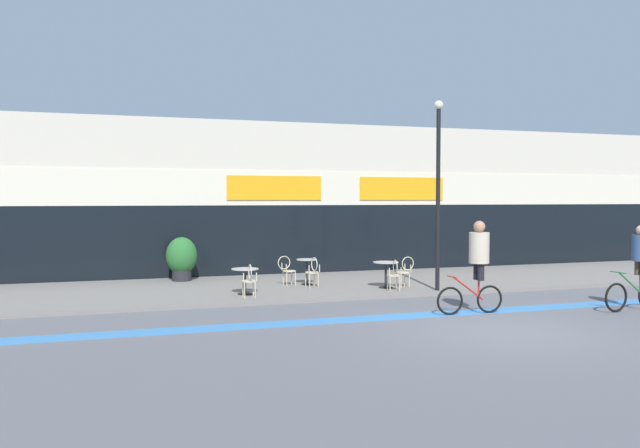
{
  "coord_description": "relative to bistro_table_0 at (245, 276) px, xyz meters",
  "views": [
    {
      "loc": [
        -7.51,
        -11.1,
        2.75
      ],
      "look_at": [
        -1.95,
        6.29,
        2.0
      ],
      "focal_mm": 35.0,
      "sensor_mm": 36.0,
      "label": 1
    }
  ],
  "objects": [
    {
      "name": "cafe_chair_0_near",
      "position": [
        -0.0,
        -0.63,
        0.0
      ],
      "size": [
        0.41,
        0.58,
        0.9
      ],
      "rotation": [
        0.0,
        0.0,
        1.55
      ],
      "color": "beige",
      "rests_on": "sidewalk_slab"
    },
    {
      "name": "bistro_table_0",
      "position": [
        0.0,
        0.0,
        0.0
      ],
      "size": [
        0.75,
        0.75,
        0.71
      ],
      "color": "black",
      "rests_on": "sidewalk_slab"
    },
    {
      "name": "ground_plane",
      "position": [
        4.28,
        -5.74,
        -0.63
      ],
      "size": [
        120.0,
        120.0,
        0.0
      ],
      "primitive_type": "plane",
      "color": "#5B5B60"
    },
    {
      "name": "storefront_facade",
      "position": [
        4.28,
        6.22,
        2.07
      ],
      "size": [
        40.0,
        4.06,
        5.42
      ],
      "color": "beige",
      "rests_on": "ground"
    },
    {
      "name": "cyclist_1",
      "position": [
        4.85,
        -3.91,
        0.7
      ],
      "size": [
        1.71,
        0.53,
        2.22
      ],
      "rotation": [
        0.0,
        0.0,
        3.09
      ],
      "color": "black",
      "rests_on": "ground"
    },
    {
      "name": "cyclist_0",
      "position": [
        8.87,
        -4.7,
        0.54
      ],
      "size": [
        1.82,
        0.54,
        2.1
      ],
      "rotation": [
        0.0,
        0.0,
        3.23
      ],
      "color": "black",
      "rests_on": "ground"
    },
    {
      "name": "cafe_chair_2_side",
      "position": [
        4.81,
        -0.04,
        0.0
      ],
      "size": [
        0.59,
        0.43,
        0.9
      ],
      "rotation": [
        0.0,
        0.0,
        3.22
      ],
      "color": "beige",
      "rests_on": "sidewalk_slab"
    },
    {
      "name": "cafe_chair_2_near",
      "position": [
        4.17,
        -0.67,
        0.0
      ],
      "size": [
        0.45,
        0.6,
        0.9
      ],
      "rotation": [
        0.0,
        0.0,
        1.42
      ],
      "color": "beige",
      "rests_on": "sidewalk_slab"
    },
    {
      "name": "planter_pot",
      "position": [
        -1.39,
        3.43,
        0.23
      ],
      "size": [
        0.98,
        0.98,
        1.4
      ],
      "color": "#232326",
      "rests_on": "sidewalk_slab"
    },
    {
      "name": "bike_lane_stripe",
      "position": [
        4.28,
        -3.68,
        -0.63
      ],
      "size": [
        36.0,
        0.7,
        0.01
      ],
      "primitive_type": "cube",
      "color": "#3D7AB7",
      "rests_on": "ground"
    },
    {
      "name": "lamp_post",
      "position": [
        5.39,
        -0.95,
        2.6
      ],
      "size": [
        0.26,
        0.26,
        5.41
      ],
      "color": "black",
      "rests_on": "sidewalk_slab"
    },
    {
      "name": "bistro_table_1",
      "position": [
        2.16,
        1.35,
        0.04
      ],
      "size": [
        0.63,
        0.63,
        0.78
      ],
      "color": "black",
      "rests_on": "sidewalk_slab"
    },
    {
      "name": "bistro_table_2",
      "position": [
        4.18,
        -0.04,
        0.04
      ],
      "size": [
        0.75,
        0.75,
        0.77
      ],
      "color": "black",
      "rests_on": "sidewalk_slab"
    },
    {
      "name": "sidewalk_slab",
      "position": [
        4.28,
        1.51,
        -0.57
      ],
      "size": [
        40.0,
        5.5,
        0.12
      ],
      "primitive_type": "cube",
      "color": "slate",
      "rests_on": "ground"
    },
    {
      "name": "cafe_chair_1_near",
      "position": [
        2.17,
        0.72,
        0.0
      ],
      "size": [
        0.45,
        0.6,
        0.9
      ],
      "rotation": [
        0.0,
        0.0,
        1.71
      ],
      "color": "beige",
      "rests_on": "sidewalk_slab"
    },
    {
      "name": "cafe_chair_1_side",
      "position": [
        1.54,
        1.34,
        0.0
      ],
      "size": [
        0.6,
        0.46,
        0.9
      ],
      "rotation": [
        0.0,
        0.0,
        0.15
      ],
      "color": "beige",
      "rests_on": "sidewalk_slab"
    }
  ]
}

